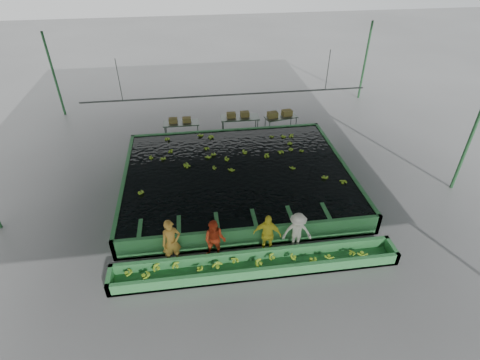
{
  "coord_description": "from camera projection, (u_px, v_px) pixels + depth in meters",
  "views": [
    {
      "loc": [
        -1.82,
        -12.39,
        10.02
      ],
      "look_at": [
        0.0,
        0.5,
        1.0
      ],
      "focal_mm": 28.0,
      "sensor_mm": 36.0,
      "label": 1
    }
  ],
  "objects": [
    {
      "name": "cableway_rail",
      "position": [
        227.0,
        95.0,
        18.36
      ],
      "size": [
        0.08,
        0.08,
        14.0
      ],
      "primitive_type": "cylinder",
      "color": "#59605B",
      "rests_on": "shed_roof"
    },
    {
      "name": "box_stack_right",
      "position": [
        280.0,
        116.0,
        21.39
      ],
      "size": [
        1.49,
        0.64,
        0.31
      ],
      "primitive_type": null,
      "rotation": [
        0.0,
        0.0,
        0.17
      ],
      "color": "olive",
      "rests_on": "packing_table_right"
    },
    {
      "name": "rail_hanger_right",
      "position": [
        328.0,
        70.0,
        18.36
      ],
      "size": [
        0.04,
        0.04,
        2.0
      ],
      "primitive_type": "cylinder",
      "color": "#59605B",
      "rests_on": "shed_roof"
    },
    {
      "name": "trough_bananas",
      "position": [
        257.0,
        262.0,
        12.84
      ],
      "size": [
        9.37,
        0.62,
        0.12
      ],
      "primitive_type": null,
      "color": "#84B622",
      "rests_on": "sorting_trough"
    },
    {
      "name": "worker_b",
      "position": [
        215.0,
        240.0,
        13.09
      ],
      "size": [
        0.96,
        0.84,
        1.65
      ],
      "primitive_type": "imported",
      "rotation": [
        0.0,
        0.0,
        -0.32
      ],
      "color": "red",
      "rests_on": "ground"
    },
    {
      "name": "box_stack_left",
      "position": [
        180.0,
        122.0,
        20.62
      ],
      "size": [
        1.21,
        0.34,
        0.26
      ],
      "primitive_type": null,
      "rotation": [
        0.0,
        0.0,
        -0.01
      ],
      "color": "olive",
      "rests_on": "packing_table_left"
    },
    {
      "name": "packing_table_left",
      "position": [
        182.0,
        130.0,
        20.84
      ],
      "size": [
        1.99,
        0.83,
        0.9
      ],
      "primitive_type": null,
      "rotation": [
        0.0,
        0.0,
        -0.02
      ],
      "color": "#59605B",
      "rests_on": "ground"
    },
    {
      "name": "worker_d",
      "position": [
        297.0,
        232.0,
        13.44
      ],
      "size": [
        1.13,
        0.75,
        1.64
      ],
      "primitive_type": "imported",
      "rotation": [
        0.0,
        0.0,
        -0.14
      ],
      "color": "silver",
      "rests_on": "ground"
    },
    {
      "name": "flotation_tank",
      "position": [
        237.0,
        178.0,
        16.96
      ],
      "size": [
        10.0,
        8.0,
        0.9
      ],
      "primitive_type": null,
      "color": "#338140",
      "rests_on": "ground"
    },
    {
      "name": "floating_bananas",
      "position": [
        235.0,
        161.0,
        17.38
      ],
      "size": [
        9.26,
        6.31,
        0.13
      ],
      "primitive_type": null,
      "color": "#84B622",
      "rests_on": "tank_water"
    },
    {
      "name": "packing_table_right",
      "position": [
        281.0,
        123.0,
        21.59
      ],
      "size": [
        1.95,
        1.09,
        0.84
      ],
      "primitive_type": null,
      "rotation": [
        0.0,
        0.0,
        0.2
      ],
      "color": "#59605B",
      "rests_on": "ground"
    },
    {
      "name": "sorting_trough",
      "position": [
        257.0,
        265.0,
        12.92
      ],
      "size": [
        10.0,
        1.0,
        0.5
      ],
      "primitive_type": null,
      "color": "#338140",
      "rests_on": "ground"
    },
    {
      "name": "worker_a",
      "position": [
        171.0,
        242.0,
        12.86
      ],
      "size": [
        0.77,
        0.61,
        1.85
      ],
      "primitive_type": "imported",
      "rotation": [
        0.0,
        0.0,
        0.28
      ],
      "color": "gold",
      "rests_on": "ground"
    },
    {
      "name": "shed_posts",
      "position": [
        242.0,
        156.0,
        14.57
      ],
      "size": [
        20.0,
        22.0,
        5.0
      ],
      "primitive_type": null,
      "color": "#2A6435",
      "rests_on": "ground"
    },
    {
      "name": "rail_hanger_left",
      "position": [
        119.0,
        80.0,
        17.21
      ],
      "size": [
        0.04,
        0.04,
        2.0
      ],
      "primitive_type": "cylinder",
      "color": "#59605B",
      "rests_on": "shed_roof"
    },
    {
      "name": "packing_table_mid",
      "position": [
        240.0,
        125.0,
        21.26
      ],
      "size": [
        2.17,
        0.92,
        0.98
      ],
      "primitive_type": null,
      "rotation": [
        0.0,
        0.0,
        -0.03
      ],
      "color": "#59605B",
      "rests_on": "ground"
    },
    {
      "name": "shed_roof",
      "position": [
        242.0,
        95.0,
        13.15
      ],
      "size": [
        20.0,
        22.0,
        0.04
      ],
      "primitive_type": "cube",
      "color": "gray",
      "rests_on": "shed_posts"
    },
    {
      "name": "worker_c",
      "position": [
        267.0,
        235.0,
        13.29
      ],
      "size": [
        1.08,
        0.67,
        1.71
      ],
      "primitive_type": "imported",
      "rotation": [
        0.0,
        0.0,
        -0.28
      ],
      "color": "yellow",
      "rests_on": "ground"
    },
    {
      "name": "tank_water",
      "position": [
        237.0,
        170.0,
        16.73
      ],
      "size": [
        9.7,
        7.7,
        0.0
      ],
      "primitive_type": "cube",
      "color": "black",
      "rests_on": "flotation_tank"
    },
    {
      "name": "box_stack_mid",
      "position": [
        238.0,
        117.0,
        21.0
      ],
      "size": [
        1.27,
        0.39,
        0.27
      ],
      "primitive_type": null,
      "rotation": [
        0.0,
        0.0,
        0.03
      ],
      "color": "olive",
      "rests_on": "packing_table_mid"
    },
    {
      "name": "ground",
      "position": [
        242.0,
        206.0,
        16.0
      ],
      "size": [
        80.0,
        80.0,
        0.0
      ],
      "primitive_type": "plane",
      "color": "slate",
      "rests_on": "ground"
    }
  ]
}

